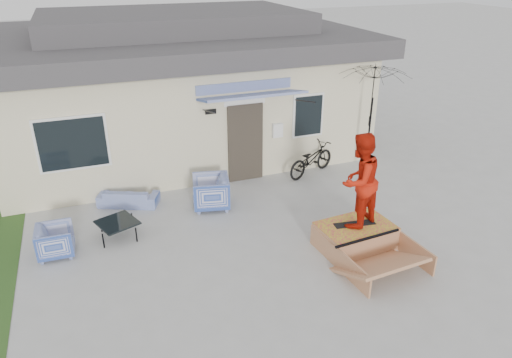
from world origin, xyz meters
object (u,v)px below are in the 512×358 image
object	(u,v)px
armchair_right	(211,191)
skate_ramp	(355,236)
loveseat	(128,194)
patio_umbrella	(371,110)
bicycle	(311,156)
coffee_table	(118,229)
skater	(359,179)
armchair_left	(55,239)
skateboard	(355,223)

from	to	relation	value
armchair_right	skate_ramp	xyz separation A→B (m)	(2.33, -2.72, -0.18)
loveseat	patio_umbrella	bearing A→B (deg)	-158.27
loveseat	bicycle	bearing A→B (deg)	-155.43
loveseat	bicycle	size ratio (longest dim) A/B	0.84
coffee_table	skater	bearing A→B (deg)	-24.36
armchair_left	patio_umbrella	xyz separation A→B (m)	(8.14, 1.40, 1.39)
skate_ramp	skateboard	world-z (taller)	skateboard
bicycle	patio_umbrella	xyz separation A→B (m)	(1.57, -0.31, 1.21)
skate_ramp	armchair_right	bearing A→B (deg)	126.00
skate_ramp	loveseat	bearing A→B (deg)	135.29
bicycle	skate_ramp	world-z (taller)	bicycle
coffee_table	skater	world-z (taller)	skater
armchair_left	armchair_right	bearing A→B (deg)	-74.47
armchair_right	skateboard	bearing A→B (deg)	53.70
coffee_table	skate_ramp	world-z (taller)	skate_ramp
armchair_right	patio_umbrella	distance (m)	4.88
skate_ramp	skater	xyz separation A→B (m)	(-0.00, 0.05, 1.28)
patio_umbrella	skate_ramp	distance (m)	4.29
skateboard	skater	xyz separation A→B (m)	(0.00, 0.00, 1.01)
armchair_right	loveseat	bearing A→B (deg)	-100.86
coffee_table	patio_umbrella	distance (m)	7.17
loveseat	armchair_right	bearing A→B (deg)	-179.61
armchair_right	bicycle	bearing A→B (deg)	118.20
armchair_right	bicycle	size ratio (longest dim) A/B	0.51
armchair_left	skate_ramp	distance (m)	6.09
skateboard	coffee_table	bearing A→B (deg)	163.69
loveseat	skateboard	world-z (taller)	loveseat
bicycle	loveseat	bearing A→B (deg)	67.27
coffee_table	armchair_left	bearing A→B (deg)	-168.75
skateboard	bicycle	bearing A→B (deg)	85.66
armchair_right	coffee_table	size ratio (longest dim) A/B	1.15
skateboard	skater	bearing A→B (deg)	0.00
bicycle	armchair_left	bearing A→B (deg)	81.25
skateboard	patio_umbrella	bearing A→B (deg)	62.01
coffee_table	skate_ramp	size ratio (longest dim) A/B	0.38
loveseat	skate_ramp	xyz separation A→B (m)	(4.17, -3.53, -0.03)
skater	loveseat	bearing A→B (deg)	-62.58
loveseat	armchair_left	xyz separation A→B (m)	(-1.62, -1.66, 0.08)
skater	bicycle	bearing A→B (deg)	-125.15
patio_umbrella	skater	world-z (taller)	skater
armchair_right	coffee_table	bearing A→B (deg)	-62.15
coffee_table	armchair_right	bearing A→B (deg)	15.16
patio_umbrella	skater	bearing A→B (deg)	-126.04
coffee_table	skateboard	distance (m)	5.02
bicycle	skater	bearing A→B (deg)	144.26
armchair_right	skater	distance (m)	3.71
skateboard	armchair_left	bearing A→B (deg)	170.62
armchair_right	skateboard	world-z (taller)	armchair_right
armchair_left	skate_ramp	bearing A→B (deg)	-106.12
armchair_left	coffee_table	size ratio (longest dim) A/B	0.94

